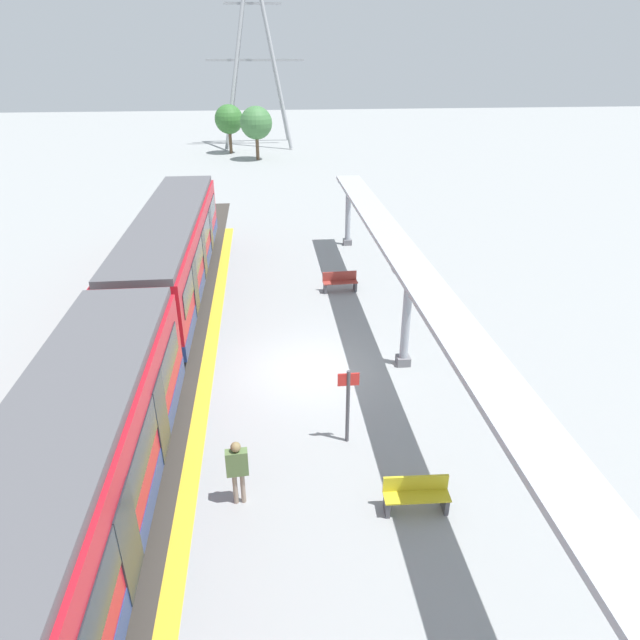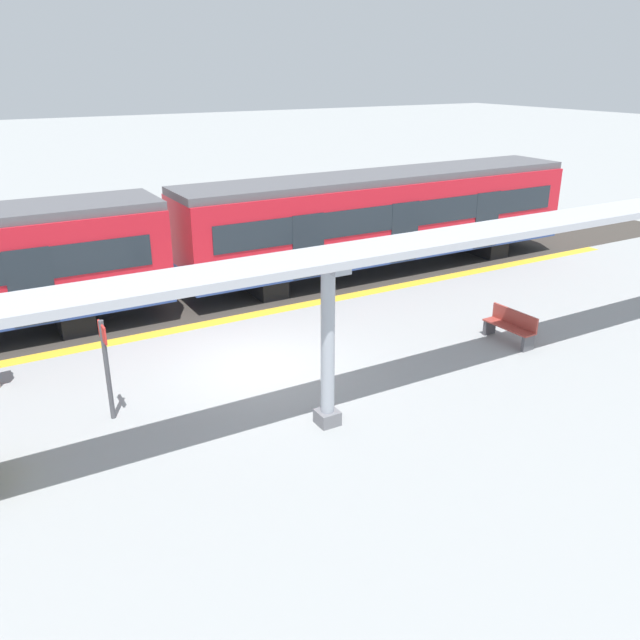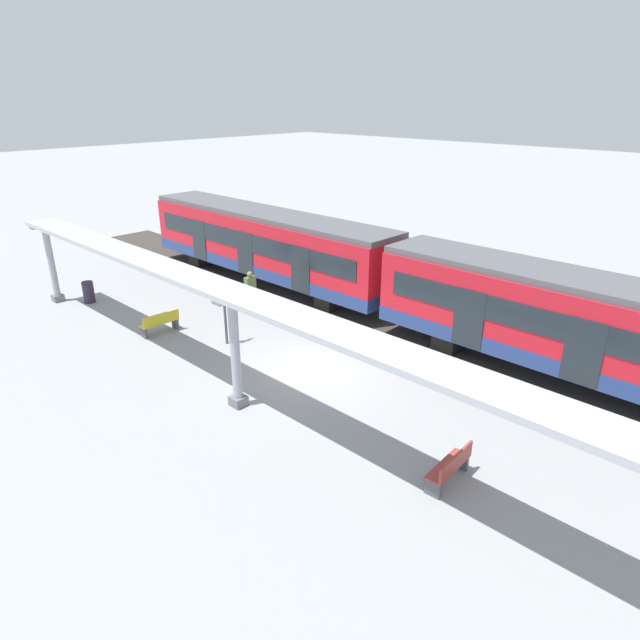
{
  "view_description": "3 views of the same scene",
  "coord_description": "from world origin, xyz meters",
  "px_view_note": "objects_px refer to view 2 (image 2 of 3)",
  "views": [
    {
      "loc": [
        -1.24,
        -15.49,
        9.5
      ],
      "look_at": [
        0.33,
        -0.24,
        1.92
      ],
      "focal_mm": 30.74,
      "sensor_mm": 36.0,
      "label": 1
    },
    {
      "loc": [
        13.27,
        -6.02,
        6.92
      ],
      "look_at": [
        0.71,
        1.24,
        1.23
      ],
      "focal_mm": 36.58,
      "sensor_mm": 36.0,
      "label": 2
    },
    {
      "loc": [
        11.71,
        11.53,
        8.61
      ],
      "look_at": [
        0.03,
        0.38,
        1.93
      ],
      "focal_mm": 30.75,
      "sensor_mm": 36.0,
      "label": 3
    }
  ],
  "objects_px": {
    "train_far_carriage": "(382,220)",
    "canopy_pillar_second": "(328,346)",
    "platform_info_sign": "(106,360)",
    "bench_near_end": "(511,326)"
  },
  "relations": [
    {
      "from": "bench_near_end",
      "to": "train_far_carriage",
      "type": "bearing_deg",
      "value": 173.94
    },
    {
      "from": "bench_near_end",
      "to": "platform_info_sign",
      "type": "bearing_deg",
      "value": -96.65
    },
    {
      "from": "train_far_carriage",
      "to": "canopy_pillar_second",
      "type": "bearing_deg",
      "value": -40.69
    },
    {
      "from": "canopy_pillar_second",
      "to": "bench_near_end",
      "type": "bearing_deg",
      "value": 101.16
    },
    {
      "from": "train_far_carriage",
      "to": "canopy_pillar_second",
      "type": "xyz_separation_m",
      "value": [
        8.36,
        -7.18,
        -0.07
      ]
    },
    {
      "from": "bench_near_end",
      "to": "platform_info_sign",
      "type": "xyz_separation_m",
      "value": [
        -1.19,
        -10.21,
        0.89
      ]
    },
    {
      "from": "canopy_pillar_second",
      "to": "platform_info_sign",
      "type": "distance_m",
      "value": 4.53
    },
    {
      "from": "platform_info_sign",
      "to": "train_far_carriage",
      "type": "bearing_deg",
      "value": 118.27
    },
    {
      "from": "train_far_carriage",
      "to": "canopy_pillar_second",
      "type": "relative_size",
      "value": 4.27
    },
    {
      "from": "train_far_carriage",
      "to": "platform_info_sign",
      "type": "xyz_separation_m",
      "value": [
        5.9,
        -10.96,
        -0.51
      ]
    }
  ]
}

